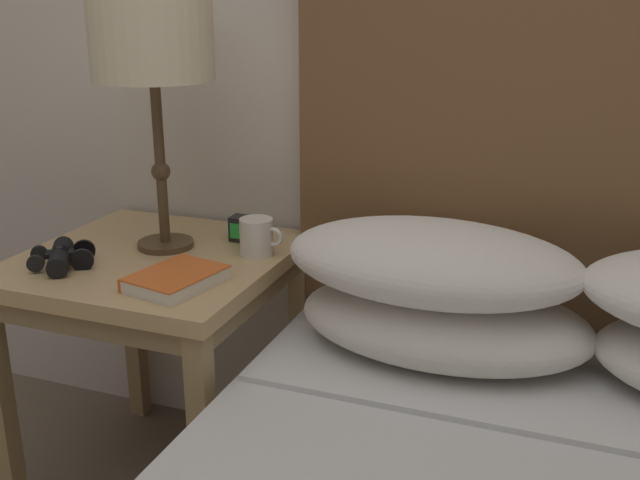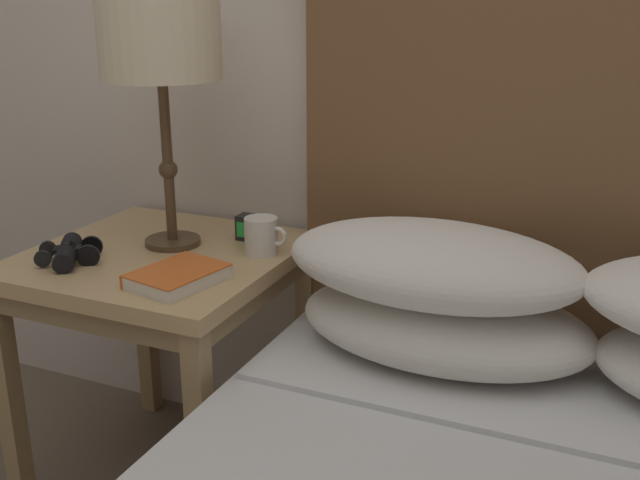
{
  "view_description": "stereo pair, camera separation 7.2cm",
  "coord_description": "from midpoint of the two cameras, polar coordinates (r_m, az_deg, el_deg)",
  "views": [
    {
      "loc": [
        0.34,
        -0.67,
        1.18
      ],
      "look_at": [
        -0.16,
        0.65,
        0.71
      ],
      "focal_mm": 42.0,
      "sensor_mm": 36.0,
      "label": 1
    },
    {
      "loc": [
        0.4,
        -0.65,
        1.18
      ],
      "look_at": [
        -0.16,
        0.65,
        0.71
      ],
      "focal_mm": 42.0,
      "sensor_mm": 36.0,
      "label": 2
    }
  ],
  "objects": [
    {
      "name": "coffee_mug",
      "position": [
        1.7,
        -6.03,
        0.23
      ],
      "size": [
        0.1,
        0.08,
        0.08
      ],
      "color": "silver",
      "rests_on": "nightstand"
    },
    {
      "name": "alarm_clock",
      "position": [
        1.8,
        -6.87,
        0.83
      ],
      "size": [
        0.07,
        0.05,
        0.06
      ],
      "color": "black",
      "rests_on": "nightstand"
    },
    {
      "name": "binoculars_pair",
      "position": [
        1.73,
        -20.26,
        -1.2
      ],
      "size": [
        0.16,
        0.16,
        0.05
      ],
      "color": "black",
      "rests_on": "nightstand"
    },
    {
      "name": "nightstand",
      "position": [
        1.78,
        -13.53,
        -3.55
      ],
      "size": [
        0.58,
        0.58,
        0.61
      ],
      "color": "tan",
      "rests_on": "ground_plane"
    },
    {
      "name": "table_lamp",
      "position": [
        1.71,
        -13.92,
        14.53
      ],
      "size": [
        0.27,
        0.27,
        0.58
      ],
      "color": "#4C3823",
      "rests_on": "nightstand"
    },
    {
      "name": "book_on_nightstand",
      "position": [
        1.56,
        -12.28,
        -2.91
      ],
      "size": [
        0.17,
        0.21,
        0.03
      ],
      "color": "silver",
      "rests_on": "nightstand"
    }
  ]
}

